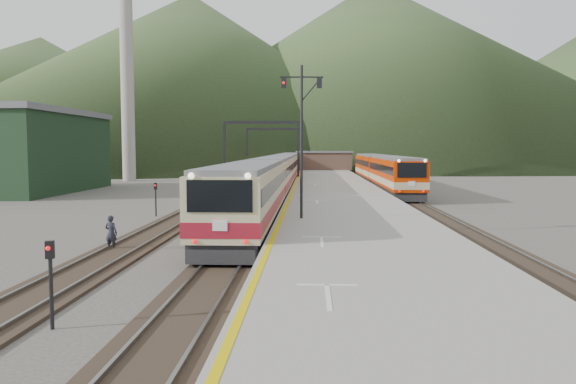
{
  "coord_description": "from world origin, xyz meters",
  "views": [
    {
      "loc": [
        3.36,
        -15.37,
        4.61
      ],
      "look_at": [
        2.02,
        17.72,
        2.0
      ],
      "focal_mm": 35.0,
      "sensor_mm": 36.0,
      "label": 1
    }
  ],
  "objects_px": {
    "second_train": "(381,171)",
    "signal_mast": "(302,126)",
    "worker": "(111,233)",
    "main_train": "(280,171)"
  },
  "relations": [
    {
      "from": "worker",
      "to": "main_train",
      "type": "bearing_deg",
      "value": -86.21
    },
    {
      "from": "main_train",
      "to": "second_train",
      "type": "distance_m",
      "value": 11.96
    },
    {
      "from": "main_train",
      "to": "worker",
      "type": "height_order",
      "value": "main_train"
    },
    {
      "from": "second_train",
      "to": "worker",
      "type": "height_order",
      "value": "second_train"
    },
    {
      "from": "signal_mast",
      "to": "worker",
      "type": "relative_size",
      "value": 4.86
    },
    {
      "from": "main_train",
      "to": "worker",
      "type": "xyz_separation_m",
      "value": [
        -5.59,
        -36.91,
        -1.26
      ]
    },
    {
      "from": "second_train",
      "to": "signal_mast",
      "type": "relative_size",
      "value": 4.98
    },
    {
      "from": "main_train",
      "to": "worker",
      "type": "distance_m",
      "value": 37.35
    },
    {
      "from": "main_train",
      "to": "second_train",
      "type": "bearing_deg",
      "value": 15.98
    },
    {
      "from": "signal_mast",
      "to": "worker",
      "type": "height_order",
      "value": "signal_mast"
    }
  ]
}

